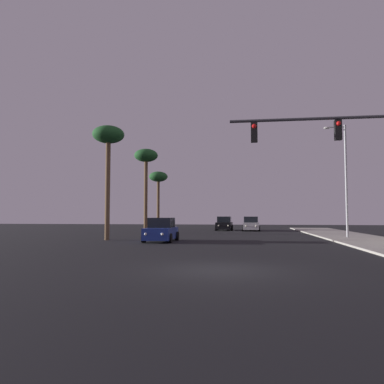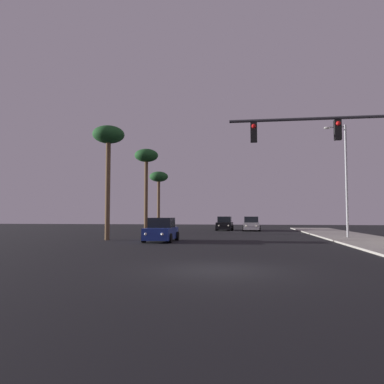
{
  "view_description": "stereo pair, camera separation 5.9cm",
  "coord_description": "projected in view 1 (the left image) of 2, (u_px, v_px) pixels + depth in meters",
  "views": [
    {
      "loc": [
        0.85,
        -12.95,
        1.88
      ],
      "look_at": [
        -2.65,
        11.93,
        3.42
      ],
      "focal_mm": 35.0,
      "sensor_mm": 36.0,
      "label": 1
    },
    {
      "loc": [
        0.91,
        -12.94,
        1.88
      ],
      "look_at": [
        -2.65,
        11.93,
        3.42
      ],
      "focal_mm": 35.0,
      "sensor_mm": 36.0,
      "label": 2
    }
  ],
  "objects": [
    {
      "name": "traffic_light_mast",
      "position": [
        349.0,
        150.0,
        16.58
      ],
      "size": [
        7.51,
        0.36,
        6.5
      ],
      "color": "#38383D",
      "rests_on": "sidewalk_right"
    },
    {
      "name": "ground_plane",
      "position": [
        220.0,
        270.0,
        12.8
      ],
      "size": [
        120.0,
        120.0,
        0.0
      ],
      "primitive_type": "plane",
      "color": "black"
    },
    {
      "name": "street_lamp",
      "position": [
        344.0,
        174.0,
        29.87
      ],
      "size": [
        1.74,
        0.24,
        9.0
      ],
      "color": "#99999E",
      "rests_on": "sidewalk_right"
    },
    {
      "name": "car_white",
      "position": [
        251.0,
        224.0,
        44.23
      ],
      "size": [
        2.04,
        4.32,
        1.68
      ],
      "rotation": [
        0.0,
        0.0,
        3.14
      ],
      "color": "silver",
      "rests_on": "ground"
    },
    {
      "name": "car_black",
      "position": [
        224.0,
        224.0,
        45.67
      ],
      "size": [
        2.04,
        4.33,
        1.68
      ],
      "rotation": [
        0.0,
        0.0,
        3.11
      ],
      "color": "black",
      "rests_on": "ground"
    },
    {
      "name": "palm_tree_mid",
      "position": [
        146.0,
        160.0,
        38.24
      ],
      "size": [
        2.4,
        2.4,
        8.63
      ],
      "color": "brown",
      "rests_on": "ground"
    },
    {
      "name": "palm_tree_far",
      "position": [
        158.0,
        179.0,
        48.21
      ],
      "size": [
        2.4,
        2.4,
        7.47
      ],
      "color": "brown",
      "rests_on": "ground"
    },
    {
      "name": "car_blue",
      "position": [
        161.0,
        231.0,
        26.51
      ],
      "size": [
        2.04,
        4.33,
        1.68
      ],
      "rotation": [
        0.0,
        0.0,
        3.16
      ],
      "color": "navy",
      "rests_on": "ground"
    },
    {
      "name": "palm_tree_near",
      "position": [
        108.0,
        141.0,
        28.4
      ],
      "size": [
        2.4,
        2.4,
        8.65
      ],
      "color": "brown",
      "rests_on": "ground"
    }
  ]
}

